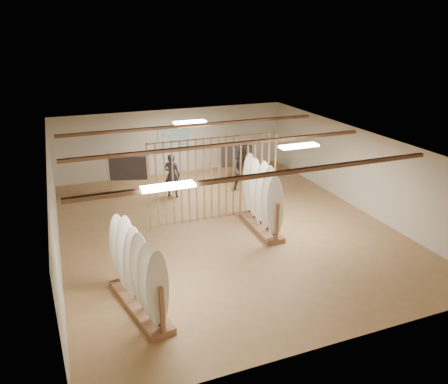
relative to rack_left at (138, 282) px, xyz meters
name	(u,v)px	position (x,y,z in m)	size (l,w,h in m)	color
floor	(224,227)	(3.38, 3.37, -0.70)	(12.00, 12.00, 0.00)	tan
ceiling	(224,142)	(3.38, 3.37, 2.10)	(12.00, 12.00, 0.00)	gray
wall_back	(174,142)	(3.38, 9.37, 0.70)	(12.00, 12.00, 0.00)	beige
wall_front	(337,286)	(3.38, -2.63, 0.70)	(12.00, 12.00, 0.00)	beige
wall_left	(54,209)	(-1.62, 3.37, 0.70)	(12.00, 12.00, 0.00)	beige
wall_right	(357,168)	(8.38, 3.37, 0.70)	(12.00, 12.00, 0.00)	beige
ceiling_slats	(224,145)	(3.38, 3.37, 2.02)	(9.50, 6.12, 0.10)	brown
light_panels	(224,144)	(3.38, 3.37, 2.04)	(1.20, 0.35, 0.06)	white
bamboo_partition	(215,178)	(3.38, 4.17, 0.70)	(4.45, 0.05, 2.78)	tan
poster	(174,137)	(3.38, 9.35, 0.90)	(1.40, 0.03, 0.90)	teal
rack_left	(138,282)	(0.00, 0.00, 0.00)	(1.08, 2.59, 2.04)	brown
rack_right	(261,208)	(4.40, 2.77, 0.05)	(0.66, 2.31, 2.19)	brown
clothing_rack_a	(128,167)	(1.10, 7.53, 0.35)	(1.45, 0.76, 1.61)	silver
clothing_rack_b	(236,156)	(5.62, 7.73, 0.28)	(1.39, 0.52, 1.50)	silver
shopper_a	(172,172)	(2.54, 6.60, 0.25)	(0.69, 0.47, 1.91)	#2A2931
shopper_b	(242,167)	(5.21, 6.13, 0.29)	(0.96, 0.75, 1.99)	#342D28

